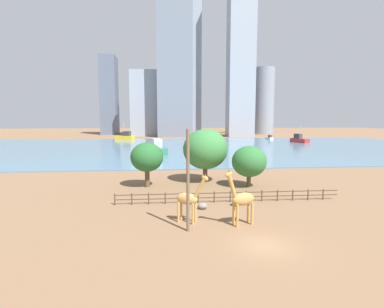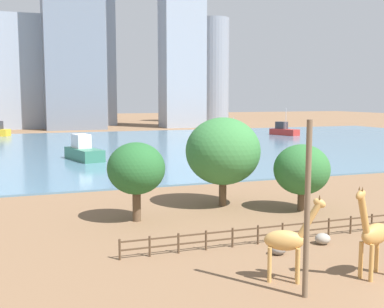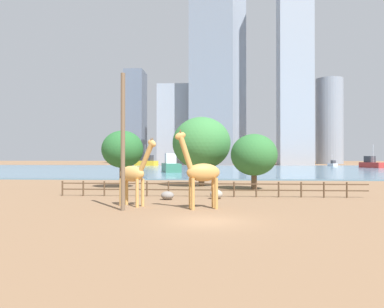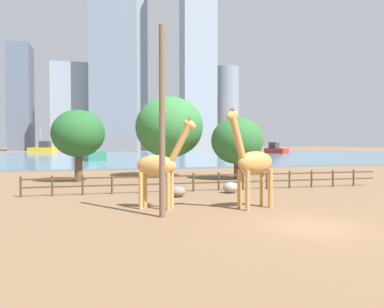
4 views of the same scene
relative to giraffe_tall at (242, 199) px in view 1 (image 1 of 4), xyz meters
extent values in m
plane|color=brown|center=(0.57, 75.43, -2.41)|extent=(400.00, 400.00, 0.00)
cube|color=slate|center=(0.57, 72.43, -2.31)|extent=(180.00, 86.00, 0.20)
cylinder|color=#C18C47|center=(-0.49, -0.49, -1.40)|extent=(0.30, 0.30, 2.04)
cylinder|color=#C18C47|center=(-0.68, 0.10, -1.40)|extent=(0.30, 0.30, 2.04)
cylinder|color=#C18C47|center=(1.01, 0.00, -1.40)|extent=(0.30, 0.30, 2.04)
cylinder|color=#C18C47|center=(0.81, 0.60, -1.40)|extent=(0.30, 0.30, 2.04)
ellipsoid|color=#C18C47|center=(0.16, 0.05, -0.02)|extent=(2.42, 1.56, 1.18)
cylinder|color=#C18C47|center=(-0.97, -0.32, 1.28)|extent=(1.11, 0.68, 2.25)
ellipsoid|color=#C18C47|center=(-1.31, -0.44, 2.35)|extent=(0.91, 0.61, 0.68)
cone|color=brown|center=(-1.28, -0.52, 2.69)|extent=(0.14, 0.14, 0.21)
cone|color=brown|center=(-1.34, -0.35, 2.69)|extent=(0.14, 0.14, 0.21)
cylinder|color=tan|center=(-4.05, 1.07, -1.46)|extent=(0.30, 0.30, 1.90)
cylinder|color=tan|center=(-4.34, 0.55, -1.46)|extent=(0.30, 0.30, 1.90)
cylinder|color=tan|center=(-5.35, 1.77, -1.46)|extent=(0.30, 0.30, 1.90)
cylinder|color=tan|center=(-5.63, 1.26, -1.46)|extent=(0.30, 0.30, 1.90)
ellipsoid|color=tan|center=(-4.84, 1.16, -0.18)|extent=(2.25, 1.75, 1.10)
cylinder|color=tan|center=(-3.72, 0.55, 0.97)|extent=(1.29, 0.91, 2.02)
ellipsoid|color=tan|center=(-3.29, 0.31, 1.91)|extent=(0.87, 0.69, 0.71)
cone|color=brown|center=(-3.25, 0.39, 2.23)|extent=(0.14, 0.14, 0.20)
cone|color=brown|center=(-3.33, 0.24, 2.23)|extent=(0.14, 0.14, 0.20)
cylinder|color=brown|center=(-4.91, -1.04, 1.96)|extent=(0.28, 0.28, 8.74)
ellipsoid|color=gray|center=(-2.88, 5.10, -2.08)|extent=(1.03, 0.89, 0.67)
ellipsoid|color=gray|center=(1.00, 5.98, -2.04)|extent=(1.04, 0.99, 0.74)
cylinder|color=#4C3826|center=(-12.43, 7.43, -1.76)|extent=(0.14, 0.14, 1.30)
cylinder|color=#4C3826|center=(-10.56, 7.43, -1.76)|extent=(0.14, 0.14, 1.30)
cylinder|color=#4C3826|center=(-8.70, 7.43, -1.76)|extent=(0.14, 0.14, 1.30)
cylinder|color=#4C3826|center=(-6.83, 7.43, -1.76)|extent=(0.14, 0.14, 1.30)
cylinder|color=#4C3826|center=(-4.96, 7.43, -1.76)|extent=(0.14, 0.14, 1.30)
cylinder|color=#4C3826|center=(-3.09, 7.43, -1.76)|extent=(0.14, 0.14, 1.30)
cylinder|color=#4C3826|center=(-1.23, 7.43, -1.76)|extent=(0.14, 0.14, 1.30)
cylinder|color=#4C3826|center=(0.64, 7.43, -1.76)|extent=(0.14, 0.14, 1.30)
cylinder|color=#4C3826|center=(2.51, 7.43, -1.76)|extent=(0.14, 0.14, 1.30)
cylinder|color=#4C3826|center=(4.38, 7.43, -1.76)|extent=(0.14, 0.14, 1.30)
cylinder|color=#4C3826|center=(6.24, 7.43, -1.76)|extent=(0.14, 0.14, 1.30)
cylinder|color=#4C3826|center=(8.11, 7.43, -1.76)|extent=(0.14, 0.14, 1.30)
cylinder|color=#4C3826|center=(9.98, 7.43, -1.76)|extent=(0.14, 0.14, 1.30)
cylinder|color=#4C3826|center=(11.85, 7.43, -1.76)|extent=(0.14, 0.14, 1.30)
cube|color=#4C3826|center=(0.57, 7.43, -1.31)|extent=(26.10, 0.08, 0.10)
cube|color=#4C3826|center=(0.57, 7.43, -1.83)|extent=(26.10, 0.08, 0.10)
cylinder|color=brown|center=(-9.33, 16.15, -1.21)|extent=(0.66, 0.66, 2.41)
ellipsoid|color=#26602D|center=(-9.33, 16.15, 1.82)|extent=(4.57, 4.57, 4.12)
cylinder|color=brown|center=(4.92, 14.83, -1.57)|extent=(0.59, 0.59, 1.68)
ellipsoid|color=#2D6B33|center=(4.92, 14.83, 1.20)|extent=(4.84, 4.84, 4.35)
cylinder|color=brown|center=(-0.72, 18.89, -1.27)|extent=(0.68, 0.68, 2.29)
ellipsoid|color=#387A3D|center=(-0.72, 18.89, 2.58)|extent=(6.74, 6.74, 6.06)
cube|color=#B22D28|center=(46.22, 87.55, -1.44)|extent=(5.36, 8.19, 1.54)
cube|color=#333338|center=(45.87, 88.45, 0.25)|extent=(2.72, 3.25, 1.85)
cylinder|color=silver|center=(46.35, 87.19, 2.03)|extent=(0.16, 0.16, 5.40)
cube|color=gold|center=(-24.49, 109.40, -1.36)|extent=(9.07, 6.24, 1.71)
cube|color=#333338|center=(-23.51, 108.97, 0.52)|extent=(3.64, 3.11, 2.05)
cylinder|color=silver|center=(-24.89, 109.57, 2.49)|extent=(0.16, 0.16, 5.99)
cube|color=silver|center=(40.48, 106.02, -1.76)|extent=(2.32, 4.70, 0.90)
cube|color=#333338|center=(40.57, 105.46, -0.77)|extent=(1.33, 1.77, 1.08)
cylinder|color=silver|center=(40.44, 106.24, 0.26)|extent=(0.14, 0.14, 3.15)
cube|color=#337259|center=(-8.63, 54.40, -1.32)|extent=(5.27, 9.41, 1.78)
cube|color=silver|center=(-8.90, 55.48, 0.63)|extent=(2.85, 3.63, 2.13)
cube|color=#939EAD|center=(-16.49, 143.25, 15.20)|extent=(17.05, 14.18, 35.23)
cube|color=slate|center=(-1.43, 134.21, 35.56)|extent=(17.88, 15.44, 75.94)
cube|color=#939EAD|center=(33.02, 130.91, 45.77)|extent=(13.50, 10.10, 96.36)
cylinder|color=gray|center=(54.41, 156.50, 17.76)|extent=(12.51, 12.51, 40.34)
cube|color=#939EAD|center=(9.37, 154.80, 36.07)|extent=(10.28, 15.21, 76.97)
cube|color=slate|center=(-39.67, 160.64, 20.68)|extent=(9.19, 14.18, 46.18)
camera|label=1|loc=(-6.84, -25.67, 7.19)|focal=28.00mm
camera|label=2|loc=(-17.82, -20.53, 7.36)|focal=45.00mm
camera|label=3|loc=(1.04, -24.44, 1.01)|focal=35.00mm
camera|label=4|loc=(-7.85, -17.88, 0.99)|focal=35.00mm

